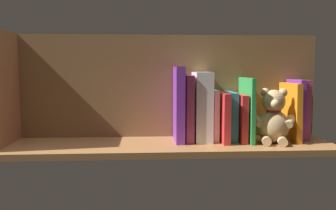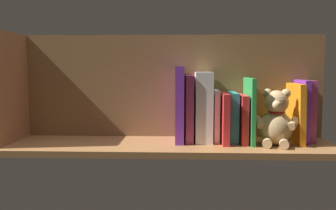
% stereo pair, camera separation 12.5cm
% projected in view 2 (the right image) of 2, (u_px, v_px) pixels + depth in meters
% --- Properties ---
extents(ground_plane, '(1.16, 0.30, 0.02)m').
position_uv_depth(ground_plane, '(168.00, 146.00, 1.27)').
color(ground_plane, '#9E6B3D').
extents(shelf_back_panel, '(1.16, 0.02, 0.39)m').
position_uv_depth(shelf_back_panel, '(169.00, 86.00, 1.37)').
color(shelf_back_panel, brown).
rests_on(shelf_back_panel, ground_plane).
extents(shelf_side_divider, '(0.02, 0.24, 0.39)m').
position_uv_depth(shelf_side_divider, '(11.00, 88.00, 1.27)').
color(shelf_side_divider, '#9E6B3D').
rests_on(shelf_side_divider, ground_plane).
extents(book_0, '(0.02, 0.12, 0.22)m').
position_uv_depth(book_0, '(308.00, 111.00, 1.29)').
color(book_0, '#B23F72').
rests_on(book_0, ground_plane).
extents(book_1, '(0.02, 0.14, 0.22)m').
position_uv_depth(book_1, '(301.00, 111.00, 1.28)').
color(book_1, purple).
rests_on(book_1, ground_plane).
extents(book_2, '(0.02, 0.17, 0.21)m').
position_uv_depth(book_2, '(295.00, 113.00, 1.26)').
color(book_2, orange).
rests_on(book_2, ground_plane).
extents(teddy_bear, '(0.15, 0.14, 0.19)m').
position_uv_depth(teddy_bear, '(276.00, 120.00, 1.22)').
color(teddy_bear, tan).
rests_on(teddy_bear, ground_plane).
extents(book_3, '(0.02, 0.18, 0.23)m').
position_uv_depth(book_3, '(249.00, 110.00, 1.27)').
color(book_3, green).
rests_on(book_3, ground_plane).
extents(book_4, '(0.02, 0.17, 0.17)m').
position_uv_depth(book_4, '(242.00, 118.00, 1.28)').
color(book_4, red).
rests_on(book_4, ground_plane).
extents(book_5, '(0.03, 0.14, 0.18)m').
position_uv_depth(book_5, '(232.00, 117.00, 1.29)').
color(book_5, teal).
rests_on(book_5, ground_plane).
extents(book_6, '(0.02, 0.18, 0.18)m').
position_uv_depth(book_6, '(224.00, 117.00, 1.27)').
color(book_6, red).
rests_on(book_6, ground_plane).
extents(book_7, '(0.02, 0.13, 0.18)m').
position_uv_depth(book_7, '(216.00, 115.00, 1.30)').
color(book_7, silver).
rests_on(book_7, ground_plane).
extents(dictionary_thick_white, '(0.06, 0.15, 0.25)m').
position_uv_depth(dictionary_thick_white, '(203.00, 107.00, 1.29)').
color(dictionary_thick_white, white).
rests_on(dictionary_thick_white, ground_plane).
extents(book_8, '(0.03, 0.15, 0.24)m').
position_uv_depth(book_8, '(190.00, 108.00, 1.29)').
color(book_8, '#B23F72').
rests_on(book_8, ground_plane).
extents(book_9, '(0.03, 0.16, 0.27)m').
position_uv_depth(book_9, '(180.00, 104.00, 1.28)').
color(book_9, purple).
rests_on(book_9, ground_plane).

